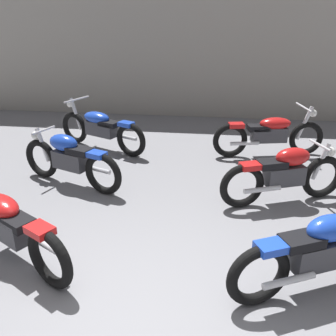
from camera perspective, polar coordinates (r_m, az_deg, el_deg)
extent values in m
cube|color=#9E998E|center=(9.78, 3.85, 18.34)|extent=(13.24, 0.24, 3.60)
torus|color=black|center=(4.02, -17.76, -13.17)|extent=(0.63, 0.43, 0.67)
cube|color=#38383D|center=(4.53, -23.50, -8.15)|extent=(0.69, 0.54, 0.28)
cube|color=black|center=(4.29, -22.31, -7.60)|extent=(0.47, 0.41, 0.10)
cube|color=red|center=(3.93, -19.15, -9.03)|extent=(0.34, 0.31, 0.08)
cylinder|color=silver|center=(4.26, -18.28, -11.26)|extent=(0.51, 0.34, 0.07)
torus|color=black|center=(6.56, -18.93, 1.37)|extent=(0.66, 0.35, 0.67)
torus|color=black|center=(5.72, -9.96, -0.91)|extent=(0.66, 0.35, 0.67)
cylinder|color=silver|center=(6.42, -18.74, 3.40)|extent=(0.25, 0.15, 0.56)
cube|color=#38383D|center=(6.08, -14.85, 1.18)|extent=(0.62, 0.43, 0.28)
ellipsoid|color=blue|center=(6.05, -15.82, 3.80)|extent=(0.59, 0.45, 0.26)
cube|color=black|center=(5.87, -13.47, 2.60)|extent=(0.46, 0.37, 0.10)
cube|color=blue|center=(5.66, -10.97, 2.06)|extent=(0.33, 0.29, 0.08)
cylinder|color=silver|center=(6.30, -18.67, 5.54)|extent=(0.21, 0.46, 0.04)
sphere|color=white|center=(6.48, -19.75, 4.75)|extent=(0.14, 0.14, 0.14)
cylinder|color=silver|center=(5.97, -11.07, -0.16)|extent=(0.54, 0.27, 0.07)
torus|color=black|center=(8.12, -14.19, 6.07)|extent=(0.65, 0.38, 0.67)
torus|color=black|center=(7.14, -5.73, 4.33)|extent=(0.65, 0.38, 0.67)
cylinder|color=silver|center=(7.98, -14.01, 8.11)|extent=(0.28, 0.18, 0.66)
cube|color=#38383D|center=(7.58, -10.28, 5.98)|extent=(0.70, 0.50, 0.28)
ellipsoid|color=blue|center=(7.58, -10.97, 7.68)|extent=(0.68, 0.54, 0.22)
cube|color=black|center=(7.40, -9.08, 6.77)|extent=(0.46, 0.39, 0.10)
cube|color=blue|center=(7.11, -6.47, 6.75)|extent=(0.34, 0.30, 0.08)
cylinder|color=silver|center=(7.86, -13.92, 10.23)|extent=(0.32, 0.63, 0.04)
sphere|color=white|center=(8.03, -14.85, 9.53)|extent=(0.14, 0.14, 0.14)
cylinder|color=silver|center=(7.39, -6.65, 4.79)|extent=(0.53, 0.30, 0.07)
torus|color=black|center=(3.74, 13.77, -15.81)|extent=(0.65, 0.39, 0.67)
cube|color=#38383D|center=(4.01, 22.06, -12.17)|extent=(0.62, 0.46, 0.28)
ellipsoid|color=blue|center=(3.93, 23.82, -8.45)|extent=(0.59, 0.48, 0.26)
cube|color=black|center=(3.78, 19.89, -10.52)|extent=(0.46, 0.39, 0.10)
cube|color=blue|center=(3.61, 15.62, -11.69)|extent=(0.34, 0.30, 0.08)
cylinder|color=silver|center=(3.79, 18.15, -16.17)|extent=(0.53, 0.30, 0.07)
torus|color=black|center=(6.00, 22.72, -1.30)|extent=(0.66, 0.34, 0.67)
torus|color=black|center=(5.36, 11.34, -2.76)|extent=(0.66, 0.34, 0.67)
cylinder|color=silver|center=(5.85, 22.47, 0.93)|extent=(0.25, 0.15, 0.56)
cube|color=#38383D|center=(5.61, 17.47, -1.07)|extent=(0.62, 0.43, 0.28)
ellipsoid|color=red|center=(5.55, 18.70, 1.66)|extent=(0.59, 0.45, 0.26)
cube|color=black|center=(5.42, 15.72, 0.61)|extent=(0.46, 0.37, 0.10)
cube|color=red|center=(5.28, 12.58, 0.29)|extent=(0.33, 0.29, 0.08)
cylinder|color=silver|center=(5.73, 22.38, 3.28)|extent=(0.21, 0.46, 0.04)
sphere|color=white|center=(5.89, 23.79, 2.31)|extent=(0.14, 0.14, 0.14)
cylinder|color=silver|center=(5.37, 14.32, -3.24)|extent=(0.54, 0.26, 0.07)
torus|color=black|center=(7.68, 20.51, 4.29)|extent=(0.68, 0.25, 0.67)
torus|color=black|center=(7.18, 9.55, 4.21)|extent=(0.68, 0.25, 0.67)
cylinder|color=silver|center=(7.56, 20.29, 6.51)|extent=(0.28, 0.12, 0.66)
cube|color=#38383D|center=(7.36, 15.30, 5.01)|extent=(0.70, 0.37, 0.28)
ellipsoid|color=red|center=(7.33, 16.22, 6.64)|extent=(0.65, 0.44, 0.22)
cube|color=black|center=(7.25, 13.77, 6.05)|extent=(0.44, 0.32, 0.10)
cube|color=red|center=(7.11, 10.50, 6.50)|extent=(0.32, 0.25, 0.08)
cylinder|color=silver|center=(7.45, 20.20, 8.79)|extent=(0.18, 0.67, 0.04)
sphere|color=white|center=(7.57, 21.46, 7.86)|extent=(0.14, 0.14, 0.14)
cylinder|color=silver|center=(7.13, 11.73, 3.74)|extent=(0.55, 0.18, 0.07)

